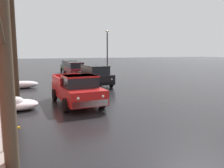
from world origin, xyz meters
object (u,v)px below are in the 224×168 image
(suv_green_parked_far_down_block, at_px, (69,66))
(fire_hydrant, at_px, (14,127))
(bare_tree_at_the_corner, at_px, (3,45))
(suv_maroon_parked_kerbside_mid, at_px, (74,69))
(street_lamp_post, at_px, (107,51))
(suv_black_parked_kerbside_close, at_px, (95,75))
(bare_tree_second_along_sidewalk, at_px, (12,42))
(pickup_truck_red_approaching_near_lane, at_px, (77,89))

(suv_green_parked_far_down_block, xyz_separation_m, fire_hydrant, (-6.86, -23.32, -0.63))
(bare_tree_at_the_corner, relative_size, suv_maroon_parked_kerbside_mid, 1.28)
(fire_hydrant, bearing_deg, street_lamp_post, 58.00)
(street_lamp_post, bearing_deg, suv_black_parked_kerbside_close, -122.18)
(bare_tree_second_along_sidewalk, bearing_deg, street_lamp_post, 43.14)
(bare_tree_second_along_sidewalk, distance_m, pickup_truck_red_approaching_near_lane, 4.90)
(pickup_truck_red_approaching_near_lane, xyz_separation_m, fire_hydrant, (-3.27, -3.95, -0.52))
(pickup_truck_red_approaching_near_lane, bearing_deg, bare_tree_second_along_sidewalk, 144.93)
(suv_black_parked_kerbside_close, relative_size, suv_green_parked_far_down_block, 1.02)
(bare_tree_at_the_corner, xyz_separation_m, street_lamp_post, (9.63, 17.82, -0.14))
(suv_black_parked_kerbside_close, relative_size, street_lamp_post, 0.88)
(suv_black_parked_kerbside_close, height_order, street_lamp_post, street_lamp_post)
(pickup_truck_red_approaching_near_lane, height_order, suv_maroon_parked_kerbside_mid, suv_maroon_parked_kerbside_mid)
(bare_tree_second_along_sidewalk, height_order, suv_black_parked_kerbside_close, bare_tree_second_along_sidewalk)
(fire_hydrant, xyz_separation_m, street_lamp_post, (9.60, 15.37, 2.70))
(bare_tree_second_along_sidewalk, distance_m, suv_green_parked_far_down_block, 18.56)
(bare_tree_at_the_corner, xyz_separation_m, suv_maroon_parked_kerbside_mid, (6.31, 20.11, -2.21))
(bare_tree_second_along_sidewalk, bearing_deg, suv_maroon_parked_kerbside_mid, 60.74)
(fire_hydrant, bearing_deg, suv_green_parked_far_down_block, 73.60)
(suv_black_parked_kerbside_close, xyz_separation_m, street_lamp_post, (3.14, 4.99, 2.07))
(bare_tree_at_the_corner, height_order, street_lamp_post, bare_tree_at_the_corner)
(bare_tree_at_the_corner, bearing_deg, suv_black_parked_kerbside_close, 63.17)
(suv_maroon_parked_kerbside_mid, height_order, suv_green_parked_far_down_block, same)
(suv_maroon_parked_kerbside_mid, height_order, street_lamp_post, street_lamp_post)
(fire_hydrant, bearing_deg, suv_maroon_parked_kerbside_mid, 70.40)
(suv_black_parked_kerbside_close, bearing_deg, bare_tree_second_along_sidewalk, -148.06)
(bare_tree_second_along_sidewalk, distance_m, suv_black_parked_kerbside_close, 8.13)
(suv_maroon_parked_kerbside_mid, bearing_deg, street_lamp_post, -34.64)
(suv_maroon_parked_kerbside_mid, bearing_deg, fire_hydrant, -109.60)
(bare_tree_second_along_sidewalk, distance_m, suv_maroon_parked_kerbside_mid, 13.28)
(bare_tree_at_the_corner, xyz_separation_m, fire_hydrant, (0.02, 2.45, -2.84))
(suv_green_parked_far_down_block, bearing_deg, suv_maroon_parked_kerbside_mid, -95.77)
(street_lamp_post, bearing_deg, suv_green_parked_far_down_block, 109.05)
(bare_tree_second_along_sidewalk, xyz_separation_m, street_lamp_post, (9.68, 9.07, -0.53))
(suv_black_parked_kerbside_close, bearing_deg, bare_tree_at_the_corner, -116.83)
(suv_black_parked_kerbside_close, height_order, suv_green_parked_far_down_block, same)
(pickup_truck_red_approaching_near_lane, bearing_deg, suv_green_parked_far_down_block, 79.50)
(bare_tree_at_the_corner, height_order, suv_green_parked_far_down_block, bare_tree_at_the_corner)
(fire_hydrant, bearing_deg, bare_tree_second_along_sidewalk, 90.67)
(suv_black_parked_kerbside_close, bearing_deg, suv_green_parked_far_down_block, 88.23)
(suv_maroon_parked_kerbside_mid, xyz_separation_m, fire_hydrant, (-6.29, -17.66, -0.63))
(bare_tree_second_along_sidewalk, bearing_deg, fire_hydrant, -89.33)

